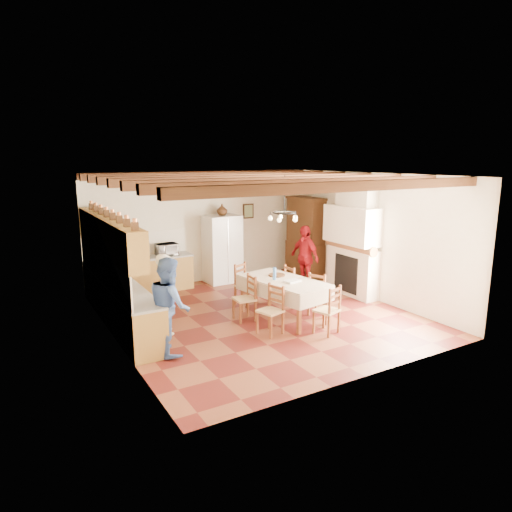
{
  "coord_description": "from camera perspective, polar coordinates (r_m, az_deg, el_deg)",
  "views": [
    {
      "loc": [
        -4.76,
        -8.05,
        3.34
      ],
      "look_at": [
        0.1,
        0.3,
        1.25
      ],
      "focal_mm": 32.0,
      "sensor_mm": 36.0,
      "label": 1
    }
  ],
  "objects": [
    {
      "name": "chair_end_near",
      "position": [
        8.94,
        8.84,
        -6.6
      ],
      "size": [
        0.53,
        0.51,
        0.96
      ],
      "primitive_type": null,
      "rotation": [
        0.0,
        0.0,
        3.47
      ],
      "color": "#602E15",
      "rests_on": "floor"
    },
    {
      "name": "ceiling",
      "position": [
        9.36,
        0.4,
        10.19
      ],
      "size": [
        6.0,
        6.5,
        0.02
      ],
      "primitive_type": "cube",
      "color": "silver",
      "rests_on": "ground"
    },
    {
      "name": "backsplash_back",
      "position": [
        11.92,
        -14.09,
        1.5
      ],
      "size": [
        2.3,
        0.03,
        0.6
      ],
      "primitive_type": "cube",
      "color": "beige",
      "rests_on": "ground"
    },
    {
      "name": "person_woman_blue",
      "position": [
        8.02,
        -10.74,
        -6.1
      ],
      "size": [
        0.71,
        0.87,
        1.7
      ],
      "primitive_type": "imported",
      "rotation": [
        0.0,
        0.0,
        1.49
      ],
      "color": "#405E9B",
      "rests_on": "floor"
    },
    {
      "name": "chair_left_near",
      "position": [
        8.79,
        1.78,
        -6.78
      ],
      "size": [
        0.5,
        0.51,
        0.96
      ],
      "primitive_type": null,
      "rotation": [
        0.0,
        0.0,
        -1.3
      ],
      "color": "#602E15",
      "rests_on": "floor"
    },
    {
      "name": "chandelier",
      "position": [
        9.29,
        3.55,
        5.44
      ],
      "size": [
        0.47,
        0.47,
        0.03
      ],
      "primitive_type": "torus",
      "color": "black",
      "rests_on": "ground"
    },
    {
      "name": "hutch",
      "position": [
        12.82,
        6.2,
        2.24
      ],
      "size": [
        0.56,
        1.27,
        2.27
      ],
      "primitive_type": null,
      "rotation": [
        0.0,
        0.0,
        0.03
      ],
      "color": "#39210E",
      "rests_on": "floor"
    },
    {
      "name": "lower_cabinets_back",
      "position": [
        11.82,
        -13.51,
        -2.39
      ],
      "size": [
        2.3,
        0.6,
        0.86
      ],
      "primitive_type": "cube",
      "color": "brown",
      "rests_on": "ground"
    },
    {
      "name": "wall_right",
      "position": [
        11.34,
        13.62,
        2.52
      ],
      "size": [
        0.02,
        6.5,
        3.0
      ],
      "primitive_type": "cube",
      "color": "beige",
      "rests_on": "ground"
    },
    {
      "name": "wall_left",
      "position": [
        8.44,
        -17.5,
        -0.96
      ],
      "size": [
        0.02,
        6.5,
        3.0
      ],
      "primitive_type": "cube",
      "color": "beige",
      "rests_on": "ground"
    },
    {
      "name": "countertop_back",
      "position": [
        11.72,
        -13.62,
        -0.26
      ],
      "size": [
        2.34,
        0.62,
        0.04
      ],
      "primitive_type": "cube",
      "color": "gray",
      "rests_on": "lower_cabinets_back"
    },
    {
      "name": "chair_left_far",
      "position": [
        9.52,
        -1.47,
        -5.28
      ],
      "size": [
        0.43,
        0.45,
        0.96
      ],
      "primitive_type": null,
      "rotation": [
        0.0,
        0.0,
        -1.65
      ],
      "color": "#602E15",
      "rests_on": "floor"
    },
    {
      "name": "dining_table",
      "position": [
        9.58,
        3.43,
        -3.44
      ],
      "size": [
        1.31,
        2.08,
        0.85
      ],
      "rotation": [
        0.0,
        0.0,
        0.18
      ],
      "color": "beige",
      "rests_on": "floor"
    },
    {
      "name": "floor",
      "position": [
        9.93,
        0.37,
        -7.5
      ],
      "size": [
        6.0,
        6.5,
        0.02
      ],
      "primitive_type": "cube",
      "color": "#4E1511",
      "rests_on": "ground"
    },
    {
      "name": "person_woman_red",
      "position": [
        11.82,
        6.09,
        -0.14
      ],
      "size": [
        0.5,
        1.0,
        1.65
      ],
      "primitive_type": "imported",
      "rotation": [
        0.0,
        0.0,
        -1.46
      ],
      "color": "#A5121B",
      "rests_on": "floor"
    },
    {
      "name": "wall_picture",
      "position": [
        13.01,
        -0.98,
        5.63
      ],
      "size": [
        0.34,
        0.03,
        0.42
      ],
      "primitive_type": "cube",
      "color": "black",
      "rests_on": "ground"
    },
    {
      "name": "chair_end_far",
      "position": [
        10.54,
        -1.26,
        -3.54
      ],
      "size": [
        0.55,
        0.53,
        0.96
      ],
      "primitive_type": null,
      "rotation": [
        0.0,
        0.0,
        0.41
      ],
      "color": "#602E15",
      "rests_on": "floor"
    },
    {
      "name": "fireplace",
      "position": [
        11.3,
        11.83,
        2.06
      ],
      "size": [
        0.56,
        1.6,
        2.8
      ],
      "primitive_type": null,
      "color": "beige",
      "rests_on": "ground"
    },
    {
      "name": "chair_right_far",
      "position": [
        10.45,
        4.94,
        -3.72
      ],
      "size": [
        0.4,
        0.42,
        0.96
      ],
      "primitive_type": null,
      "rotation": [
        0.0,
        0.0,
        1.57
      ],
      "color": "#602E15",
      "rests_on": "floor"
    },
    {
      "name": "refrigerator",
      "position": [
        12.43,
        -4.29,
        0.91
      ],
      "size": [
        0.93,
        0.77,
        1.83
      ],
      "primitive_type": "cube",
      "rotation": [
        0.0,
        0.0,
        0.02
      ],
      "color": "white",
      "rests_on": "floor"
    },
    {
      "name": "chair_right_near",
      "position": [
        9.93,
        8.02,
        -4.66
      ],
      "size": [
        0.54,
        0.55,
        0.96
      ],
      "primitive_type": null,
      "rotation": [
        0.0,
        0.0,
        2.01
      ],
      "color": "#602E15",
      "rests_on": "floor"
    },
    {
      "name": "upper_cabinets",
      "position": [
        9.42,
        -17.98,
        2.51
      ],
      "size": [
        0.35,
        4.2,
        0.7
      ],
      "primitive_type": "cube",
      "color": "brown",
      "rests_on": "ground"
    },
    {
      "name": "lower_cabinets_left",
      "position": [
        9.77,
        -16.72,
        -5.65
      ],
      "size": [
        0.6,
        4.3,
        0.86
      ],
      "primitive_type": "cube",
      "color": "brown",
      "rests_on": "ground"
    },
    {
      "name": "ceiling_beams",
      "position": [
        9.36,
        0.4,
        9.57
      ],
      "size": [
        6.0,
        6.3,
        0.16
      ],
      "primitive_type": null,
      "color": "#391E12",
      "rests_on": "ground"
    },
    {
      "name": "wall_front",
      "position": [
        7.0,
        14.12,
        -3.42
      ],
      "size": [
        6.0,
        0.02,
        3.0
      ],
      "primitive_type": "cube",
      "color": "beige",
      "rests_on": "ground"
    },
    {
      "name": "microwave",
      "position": [
        11.85,
        -11.1,
        0.83
      ],
      "size": [
        0.56,
        0.4,
        0.3
      ],
      "primitive_type": "imported",
      "rotation": [
        0.0,
        0.0,
        0.07
      ],
      "color": "silver",
      "rests_on": "countertop_back"
    },
    {
      "name": "wall_back",
      "position": [
        12.41,
        -7.31,
        3.58
      ],
      "size": [
        6.0,
        0.02,
        3.0
      ],
      "primitive_type": "cube",
      "color": "beige",
      "rests_on": "ground"
    },
    {
      "name": "person_man",
      "position": [
        8.93,
        -11.18,
        -4.65
      ],
      "size": [
        0.44,
        0.62,
        1.57
      ],
      "primitive_type": "imported",
      "rotation": [
        0.0,
        0.0,
        1.45
      ],
      "color": "silver",
      "rests_on": "floor"
    },
    {
      "name": "fridge_vase",
      "position": [
        12.27,
        -4.27,
        5.8
      ],
      "size": [
        0.3,
        0.3,
        0.3
      ],
      "primitive_type": "imported",
      "rotation": [
        0.0,
        0.0,
        0.04
      ],
      "color": "#39210E",
      "rests_on": "refrigerator"
    },
    {
      "name": "countertop_left",
      "position": [
        9.65,
        -16.88,
        -3.1
      ],
      "size": [
        0.62,
        4.3,
        0.04
      ],
      "primitive_type": "cube",
      "color": "gray",
      "rests_on": "lower_cabinets_left"
    },
    {
      "name": "backsplash_left",
      "position": [
        9.51,
        -18.66,
        -1.45
      ],
      "size": [
        0.03,
        4.3,
        0.6
      ],
      "primitive_type": "cube",
      "color": "beige",
      "rests_on": "ground"
    }
  ]
}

